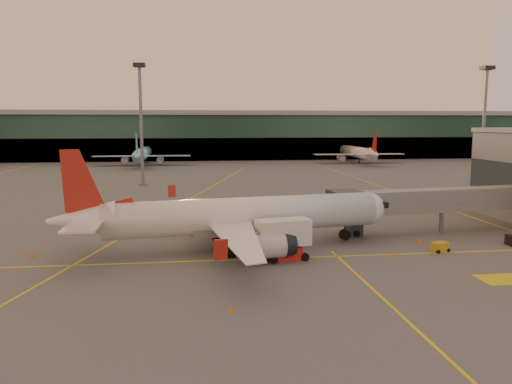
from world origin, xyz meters
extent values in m
plane|color=#4C4F54|center=(0.00, 0.00, 0.00)|extent=(600.00, 600.00, 0.00)
cube|color=gold|center=(0.00, 5.00, 0.01)|extent=(80.00, 0.25, 0.01)
cube|color=gold|center=(-10.00, 45.00, 0.01)|extent=(31.30, 115.98, 0.01)
cube|color=gold|center=(30.00, 70.00, 0.01)|extent=(0.25, 160.00, 0.01)
cube|color=gold|center=(5.00, -8.00, 0.01)|extent=(0.25, 30.00, 0.01)
cube|color=#19382D|center=(0.00, 142.00, 8.00)|extent=(400.00, 18.00, 16.00)
cube|color=gray|center=(0.00, 142.00, 16.80)|extent=(400.00, 20.00, 1.60)
cube|color=black|center=(0.00, 133.50, 4.00)|extent=(400.00, 1.00, 8.00)
cylinder|color=slate|center=(-20.00, 66.00, 12.50)|extent=(0.70, 0.70, 25.00)
cube|color=black|center=(-20.00, 66.00, 25.20)|extent=(2.40, 2.40, 0.80)
cube|color=slate|center=(-20.00, 66.00, 0.25)|extent=(1.60, 1.60, 0.50)
cylinder|color=slate|center=(55.00, 62.00, 12.50)|extent=(0.70, 0.70, 25.00)
cube|color=black|center=(55.00, 62.00, 25.20)|extent=(2.40, 2.40, 0.80)
cube|color=slate|center=(55.00, 62.00, 0.25)|extent=(1.60, 1.60, 0.50)
cylinder|color=white|center=(-3.99, 9.04, 3.72)|extent=(29.22, 7.98, 3.72)
sphere|color=white|center=(10.34, 11.19, 3.72)|extent=(3.65, 3.65, 3.65)
cube|color=black|center=(11.39, 11.35, 4.19)|extent=(2.01, 2.64, 0.65)
cone|color=white|center=(-20.07, 6.63, 4.00)|extent=(6.82, 4.44, 3.53)
cube|color=white|center=(-19.25, 3.53, 4.09)|extent=(3.06, 6.04, 0.19)
cylinder|color=silver|center=(-2.45, 3.55, 1.67)|extent=(4.20, 2.97, 2.42)
cylinder|color=black|center=(-5.73, 6.33, 0.84)|extent=(1.85, 1.54, 1.67)
cylinder|color=black|center=(-5.73, 6.33, 1.35)|extent=(0.33, 0.33, 1.02)
cube|color=white|center=(-20.19, 9.82, 4.09)|extent=(4.59, 6.62, 0.19)
cylinder|color=silver|center=(-4.13, 14.74, 1.67)|extent=(4.20, 2.97, 2.42)
cylinder|color=black|center=(-6.45, 11.12, 0.84)|extent=(1.85, 1.54, 1.67)
cylinder|color=black|center=(-6.45, 11.12, 1.35)|extent=(0.33, 0.33, 1.02)
cube|color=slate|center=(-5.04, 8.88, 2.51)|extent=(9.53, 4.31, 1.49)
cylinder|color=black|center=(7.55, 10.77, 0.84)|extent=(1.27, 0.91, 1.17)
cube|color=slate|center=(20.84, 14.34, 4.02)|extent=(26.64, 5.90, 2.70)
cube|color=#2D3035|center=(8.19, 13.28, 4.02)|extent=(3.80, 3.80, 3.00)
cube|color=#2D3035|center=(9.69, 14.18, 1.20)|extent=(1.60, 2.40, 2.40)
cylinder|color=black|center=(9.69, 13.08, 0.40)|extent=(0.80, 0.40, 0.80)
cylinder|color=black|center=(9.69, 15.28, 0.40)|extent=(0.80, 0.40, 0.80)
cylinder|color=slate|center=(20.84, 14.34, 1.36)|extent=(0.50, 0.50, 2.72)
cube|color=#B21C19|center=(-0.38, 4.53, 0.67)|extent=(3.17, 2.58, 1.34)
cube|color=silver|center=(-0.65, 4.49, 2.77)|extent=(5.48, 3.05, 2.50)
cylinder|color=black|center=(-1.79, 3.21, 0.40)|extent=(0.84, 0.44, 0.80)
cylinder|color=black|center=(1.38, 3.74, 0.40)|extent=(0.84, 0.44, 0.80)
cube|color=#B89017|center=(16.09, 5.33, 0.52)|extent=(1.97, 1.54, 1.04)
cylinder|color=black|center=(15.57, 4.70, 0.22)|extent=(0.48, 0.34, 0.43)
cylinder|color=black|center=(16.88, 5.14, 0.22)|extent=(0.48, 0.34, 0.43)
cone|color=#F0600C|center=(15.64, 9.24, 0.31)|extent=(0.49, 0.49, 0.62)
cube|color=#F0600C|center=(15.64, 9.24, 0.02)|extent=(0.42, 0.42, 0.03)
cone|color=#F0600C|center=(-25.47, 8.44, 0.31)|extent=(0.48, 0.48, 0.62)
cube|color=#F0600C|center=(-25.47, 8.44, 0.02)|extent=(0.42, 0.42, 0.03)
cone|color=#F0600C|center=(-6.77, -8.50, 0.27)|extent=(0.42, 0.42, 0.53)
cube|color=#F0600C|center=(-6.77, -8.50, 0.01)|extent=(0.36, 0.36, 0.03)
cone|color=#F0600C|center=(-5.49, 25.12, 0.32)|extent=(0.50, 0.50, 0.64)
cube|color=#F0600C|center=(-5.49, 25.12, 0.02)|extent=(0.43, 0.43, 0.03)
cone|color=#F0600C|center=(10.88, 3.94, 0.27)|extent=(0.42, 0.42, 0.53)
cube|color=#F0600C|center=(10.88, 3.94, 0.01)|extent=(0.36, 0.36, 0.03)
camera|label=1|loc=(-9.26, -42.40, 13.37)|focal=35.00mm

